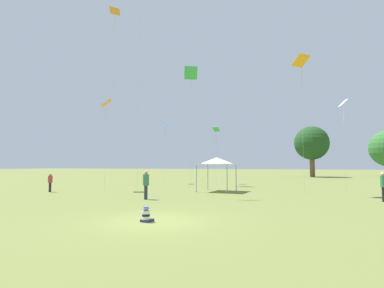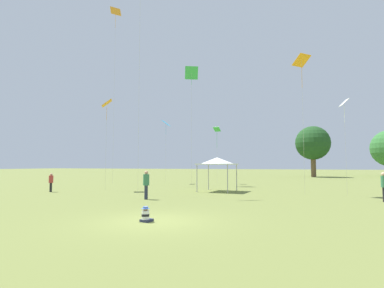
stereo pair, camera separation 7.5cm
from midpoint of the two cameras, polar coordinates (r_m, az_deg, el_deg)
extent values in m
plane|color=olive|center=(12.24, -7.23, -14.36)|extent=(300.00, 300.00, 0.00)
cube|color=#282D47|center=(12.14, -8.71, -14.19)|extent=(0.43, 0.50, 0.10)
cylinder|color=white|center=(12.04, -8.94, -13.23)|extent=(0.33, 0.33, 0.33)
cylinder|color=black|center=(12.04, -8.94, -13.23)|extent=(0.35, 0.35, 0.09)
sphere|color=#A37556|center=(12.00, -8.93, -12.08)|extent=(0.19, 0.19, 0.19)
cylinder|color=#4C70B7|center=(12.00, -8.93, -12.05)|extent=(0.32, 0.32, 0.01)
cylinder|color=#4C70B7|center=(12.00, -8.93, -11.87)|extent=(0.19, 0.19, 0.09)
cylinder|color=black|center=(21.45, 32.58, -8.13)|extent=(0.23, 0.23, 0.87)
cylinder|color=#387A51|center=(21.40, 32.50, -6.05)|extent=(0.42, 0.42, 0.69)
sphere|color=#DBAD89|center=(21.39, 32.45, -4.87)|extent=(0.23, 0.23, 0.23)
cylinder|color=#282D42|center=(19.66, -8.90, -9.09)|extent=(0.22, 0.22, 0.90)
cylinder|color=#387A51|center=(19.60, -8.88, -6.75)|extent=(0.40, 0.40, 0.71)
sphere|color=tan|center=(19.59, -8.86, -5.41)|extent=(0.24, 0.24, 0.24)
cylinder|color=black|center=(27.32, -25.50, -7.47)|extent=(0.20, 0.20, 0.75)
cylinder|color=#B23833|center=(27.29, -25.46, -6.07)|extent=(0.36, 0.36, 0.59)
sphere|color=tan|center=(27.27, -25.43, -5.26)|extent=(0.20, 0.20, 0.20)
cube|color=white|center=(25.22, 4.65, -3.84)|extent=(3.10, 3.10, 0.08)
cone|color=white|center=(25.22, 4.65, -3.16)|extent=(2.95, 2.95, 0.52)
cylinder|color=#99999E|center=(26.90, 2.96, -6.33)|extent=(0.07, 0.07, 2.24)
cylinder|color=#99999E|center=(26.09, 8.32, -6.36)|extent=(0.07, 0.07, 2.24)
cylinder|color=#99999E|center=(24.50, 0.77, -6.56)|extent=(0.07, 0.07, 2.24)
cylinder|color=#99999E|center=(23.60, 6.61, -6.63)|extent=(0.07, 0.07, 2.24)
cube|color=orange|center=(27.87, -16.10, 7.49)|extent=(1.24, 1.31, 0.66)
cylinder|color=orange|center=(27.70, -16.14, 5.56)|extent=(0.02, 0.02, 1.18)
cylinder|color=#BCB7A8|center=(27.38, -16.25, -0.42)|extent=(0.01, 0.01, 7.69)
cube|color=green|center=(34.82, -0.29, 13.40)|extent=(1.54, 1.10, 1.38)
cylinder|color=green|center=(34.54, -0.29, 11.89)|extent=(0.02, 0.02, 0.88)
cylinder|color=#BCB7A8|center=(33.47, -0.29, 3.03)|extent=(0.01, 0.01, 12.62)
cube|color=#339EDB|center=(36.76, -5.19, 3.98)|extent=(1.03, 1.23, 0.72)
cylinder|color=#339EDB|center=(36.65, -5.19, 2.62)|extent=(0.02, 0.02, 0.96)
cylinder|color=#BCB7A8|center=(36.43, -5.22, -1.72)|extent=(0.01, 0.01, 7.31)
cylinder|color=#BCB7A8|center=(23.83, -10.20, 11.95)|extent=(0.01, 0.01, 17.46)
cube|color=green|center=(36.00, 4.55, 2.83)|extent=(0.90, 0.78, 0.51)
cylinder|color=green|center=(35.87, 4.56, 0.85)|extent=(0.02, 0.02, 1.94)
cylinder|color=#BCB7A8|center=(35.76, 4.58, -2.34)|extent=(0.01, 0.01, 6.49)
cube|color=orange|center=(25.21, 19.95, 14.72)|extent=(1.46, 1.46, 0.70)
cylinder|color=orange|center=(24.84, 20.02, 11.94)|extent=(0.02, 0.02, 1.74)
cylinder|color=#BCB7A8|center=(24.08, 20.24, 3.14)|extent=(0.01, 0.01, 10.20)
cube|color=white|center=(25.07, 26.78, 7.04)|extent=(0.72, 0.86, 0.54)
cylinder|color=white|center=(24.93, 26.85, 5.09)|extent=(0.02, 0.02, 1.21)
cylinder|color=#BCB7A8|center=(24.67, 27.04, -0.77)|extent=(0.01, 0.01, 6.82)
cube|color=orange|center=(40.16, -14.54, 23.31)|extent=(1.20, 1.30, 1.13)
cylinder|color=orange|center=(39.61, -14.58, 21.72)|extent=(0.02, 0.02, 1.61)
cylinder|color=#BCB7A8|center=(36.62, -14.83, 8.86)|extent=(0.01, 0.01, 20.56)
cylinder|color=brown|center=(59.97, 21.89, -3.65)|extent=(0.89, 0.89, 4.59)
sphere|color=#1E471E|center=(60.11, 21.79, 0.18)|extent=(6.28, 6.28, 6.28)
camera|label=1|loc=(0.04, -90.13, 0.01)|focal=28.00mm
camera|label=2|loc=(0.04, 89.87, -0.01)|focal=28.00mm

